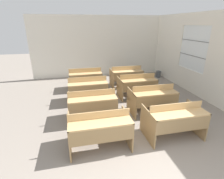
% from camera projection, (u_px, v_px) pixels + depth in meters
% --- Properties ---
extents(wall_back, '(6.17, 0.06, 2.82)m').
position_uv_depth(wall_back, '(98.00, 47.00, 8.32)').
color(wall_back, white).
rests_on(wall_back, ground_plane).
extents(wall_right_with_window, '(0.06, 6.96, 2.82)m').
position_uv_depth(wall_right_with_window, '(207.00, 58.00, 5.71)').
color(wall_right_with_window, white).
rests_on(wall_right_with_window, ground_plane).
extents(bench_front_left, '(1.24, 0.80, 0.85)m').
position_uv_depth(bench_front_left, '(100.00, 128.00, 3.55)').
color(bench_front_left, '#94754B').
rests_on(bench_front_left, ground_plane).
extents(bench_front_right, '(1.24, 0.80, 0.85)m').
position_uv_depth(bench_front_right, '(174.00, 119.00, 3.89)').
color(bench_front_right, '#97784E').
rests_on(bench_front_right, ground_plane).
extents(bench_second_left, '(1.24, 0.80, 0.85)m').
position_uv_depth(bench_second_left, '(92.00, 104.00, 4.63)').
color(bench_second_left, '#98794F').
rests_on(bench_second_left, ground_plane).
extents(bench_second_right, '(1.24, 0.80, 0.85)m').
position_uv_depth(bench_second_right, '(152.00, 98.00, 5.00)').
color(bench_second_right, '#93754B').
rests_on(bench_second_right, ground_plane).
extents(bench_third_left, '(1.24, 0.80, 0.85)m').
position_uv_depth(bench_third_left, '(88.00, 88.00, 5.74)').
color(bench_third_left, '#9A7B51').
rests_on(bench_third_left, ground_plane).
extents(bench_third_right, '(1.24, 0.80, 0.85)m').
position_uv_depth(bench_third_right, '(137.00, 85.00, 6.07)').
color(bench_third_right, olive).
rests_on(bench_third_right, ground_plane).
extents(bench_back_left, '(1.24, 0.80, 0.85)m').
position_uv_depth(bench_back_left, '(85.00, 78.00, 6.83)').
color(bench_back_left, olive).
rests_on(bench_back_left, ground_plane).
extents(bench_back_right, '(1.24, 0.80, 0.85)m').
position_uv_depth(bench_back_right, '(126.00, 75.00, 7.16)').
color(bench_back_right, '#997B51').
rests_on(bench_back_right, ground_plane).
extents(wastepaper_bin, '(0.24, 0.24, 0.30)m').
position_uv_depth(wastepaper_bin, '(158.00, 74.00, 8.45)').
color(wastepaper_bin, '#474C51').
rests_on(wastepaper_bin, ground_plane).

